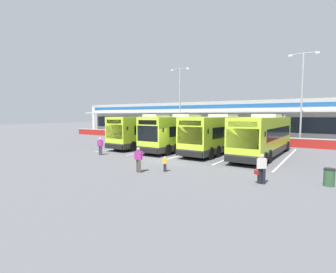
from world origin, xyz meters
name	(u,v)px	position (x,y,z in m)	size (l,w,h in m)	color
ground_plane	(168,159)	(0.00, 0.00, 0.00)	(200.00, 200.00, 0.00)	#56565B
terminal_building	(252,119)	(0.00, 26.91, 3.01)	(70.00, 13.00, 6.00)	silver
red_barrier_wall	(227,139)	(0.00, 14.50, 0.56)	(60.00, 0.40, 1.10)	maroon
coach_bus_leftmost	(151,131)	(-6.48, 6.46, 1.79)	(3.15, 12.22, 3.78)	#B7DB2D
coach_bus_left_centre	(183,133)	(-2.02, 6.07, 1.79)	(3.15, 12.22, 3.78)	#B7DB2D
coach_bus_centre	(219,134)	(2.07, 6.32, 1.79)	(3.15, 12.22, 3.78)	#B7DB2D
coach_bus_right_centre	(264,136)	(6.44, 5.87, 1.79)	(3.15, 12.22, 3.78)	#B7DB2D
bay_stripe_far_west	(137,145)	(-8.40, 6.00, 0.00)	(0.14, 13.00, 0.01)	silver
bay_stripe_west	(165,148)	(-4.20, 6.00, 0.00)	(0.14, 13.00, 0.01)	silver
bay_stripe_mid_west	(199,151)	(0.00, 6.00, 0.00)	(0.14, 13.00, 0.01)	silver
bay_stripe_centre	(239,154)	(4.20, 6.00, 0.00)	(0.14, 13.00, 0.01)	silver
bay_stripe_mid_east	(287,158)	(8.40, 6.00, 0.00)	(0.14, 13.00, 0.01)	silver
pedestrian_with_handbag	(261,168)	(8.41, -3.82, 0.86)	(0.60, 0.54, 1.62)	black
pedestrian_in_dark_coat	(139,159)	(1.13, -5.24, 0.87)	(0.48, 0.40, 1.62)	#4C4238
pedestrian_child	(165,163)	(2.45, -4.15, 0.54)	(0.30, 0.25, 1.00)	black
pedestrian_near_bin	(100,146)	(-6.41, -1.59, 0.87)	(0.49, 0.39, 1.62)	#33333D
lamp_post_west	(180,98)	(-8.51, 16.70, 6.29)	(3.24, 0.28, 11.00)	#9E9EA3
lamp_post_centre	(302,93)	(8.44, 16.09, 6.29)	(3.24, 0.28, 11.00)	#9E9EA3
litter_bin	(329,177)	(11.48, -2.36, 0.47)	(0.54, 0.54, 0.93)	#2D5133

